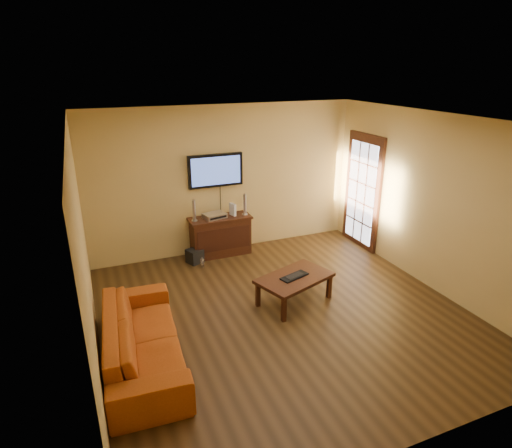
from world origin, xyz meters
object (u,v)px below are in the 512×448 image
speaker_right (245,205)px  keyboard (294,276)px  game_console (233,209)px  av_receiver (214,216)px  sofa (142,331)px  subwoofer (195,256)px  media_console (221,236)px  bottle (202,262)px  television (216,171)px  coffee_table (295,280)px  speaker_left (194,211)px

speaker_right → keyboard: 2.08m
game_console → av_receiver: bearing=165.7°
sofa → subwoofer: (1.26, 2.41, -0.30)m
media_console → av_receiver: size_ratio=2.94×
media_console → bottle: (-0.47, -0.38, -0.28)m
game_console → bottle: size_ratio=1.23×
speaker_right → bottle: (-0.94, -0.35, -0.83)m
speaker_right → television: bearing=156.0°
game_console → television: bearing=132.1°
television → speaker_right: size_ratio=2.56×
coffee_table → keyboard: size_ratio=2.63×
sofa → speaker_left: speaker_left is taller
game_console → subwoofer: 1.09m
television → media_console: bearing=-90.0°
television → sofa: size_ratio=0.47×
media_console → television: 1.20m
game_console → keyboard: (0.22, -2.07, -0.41)m
bottle → media_console: bearing=39.2°
speaker_left → speaker_right: size_ratio=0.99×
speaker_left → speaker_right: 0.95m
keyboard → subwoofer: bearing=118.2°
subwoofer → bottle: bearing=-93.6°
sofa → speaker_right: bearing=-37.9°
media_console → bottle: media_console is taller
bottle → speaker_right: bearing=20.5°
media_console → subwoofer: (-0.54, -0.16, -0.24)m
speaker_left → bottle: speaker_left is taller
speaker_left → sofa: bearing=-117.4°
media_console → coffee_table: (0.48, -2.04, -0.00)m
game_console → keyboard: game_console is taller
coffee_table → speaker_left: bearing=115.2°
media_console → subwoofer: 0.62m
coffee_table → game_console: (-0.23, 2.06, 0.48)m
television → av_receiver: (-0.10, -0.17, -0.78)m
av_receiver → game_console: game_console is taller
sofa → game_console: 3.33m
speaker_right → av_receiver: bearing=175.8°
coffee_table → sofa: 2.34m
coffee_table → sofa: (-2.28, -0.53, 0.05)m
coffee_table → keyboard: keyboard is taller
coffee_table → game_console: size_ratio=5.51×
av_receiver → game_console: bearing=-11.9°
speaker_left → av_receiver: bearing=2.9°
bottle → keyboard: keyboard is taller
speaker_left → speaker_right: speaker_right is taller
game_console → keyboard: size_ratio=0.48×
television → coffee_table: (0.48, -2.22, -1.19)m
keyboard → speaker_right: bearing=89.9°
game_console → bottle: game_console is taller
coffee_table → subwoofer: (-1.02, 1.88, -0.24)m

